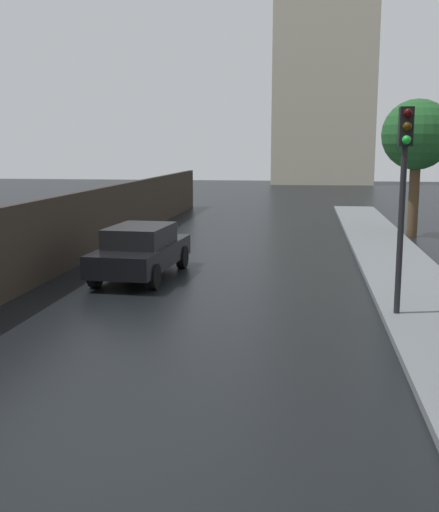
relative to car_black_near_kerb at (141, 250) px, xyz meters
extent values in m
plane|color=black|center=(1.92, -9.89, -0.73)|extent=(120.00, 120.00, 0.00)
cube|color=black|center=(0.00, 0.02, -0.13)|extent=(1.86, 4.39, 0.57)
cube|color=black|center=(0.00, -0.06, 0.41)|extent=(1.56, 2.29, 0.51)
cylinder|color=black|center=(0.68, -1.44, -0.41)|extent=(0.25, 0.65, 0.64)
cylinder|color=black|center=(-0.83, -1.36, -0.41)|extent=(0.25, 0.65, 0.64)
cylinder|color=black|center=(0.83, 1.41, -0.41)|extent=(0.25, 0.65, 0.64)
cylinder|color=black|center=(-0.68, 1.48, -0.41)|extent=(0.25, 0.65, 0.64)
cylinder|color=black|center=(6.21, -3.39, 1.07)|extent=(0.12, 0.12, 3.32)
cube|color=black|center=(6.21, -3.39, 3.10)|extent=(0.26, 0.26, 0.75)
sphere|color=#360503|center=(6.21, -3.56, 3.35)|extent=(0.17, 0.17, 0.17)
sphere|color=#392405|center=(6.21, -3.56, 3.10)|extent=(0.17, 0.17, 0.17)
sphere|color=green|center=(6.21, -3.56, 2.85)|extent=(0.17, 0.17, 0.17)
cylinder|color=#4C3823|center=(8.46, 8.95, 0.76)|extent=(0.40, 0.40, 3.00)
sphere|color=#1E5123|center=(8.46, 8.95, 3.20)|extent=(2.68, 2.68, 2.68)
cube|color=beige|center=(5.60, 45.77, 15.87)|extent=(9.69, 6.71, 33.20)
camera|label=1|loc=(4.35, -15.96, 2.71)|focal=43.64mm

